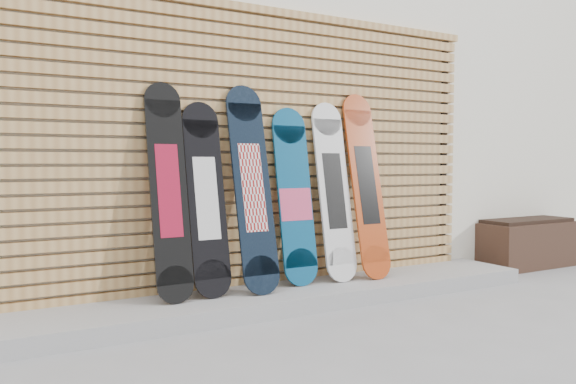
# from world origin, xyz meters

# --- Properties ---
(ground) EXTENTS (80.00, 80.00, 0.00)m
(ground) POSITION_xyz_m (0.00, 0.00, 0.00)
(ground) COLOR gray
(ground) RESTS_ON ground
(building) EXTENTS (12.00, 5.00, 3.60)m
(building) POSITION_xyz_m (0.50, 3.50, 1.80)
(building) COLOR white
(building) RESTS_ON ground
(concrete_step) EXTENTS (4.60, 0.70, 0.12)m
(concrete_step) POSITION_xyz_m (-0.15, 0.68, 0.06)
(concrete_step) COLOR gray
(concrete_step) RESTS_ON ground
(slat_wall) EXTENTS (4.26, 0.08, 2.29)m
(slat_wall) POSITION_xyz_m (-0.15, 0.97, 1.21)
(slat_wall) COLOR #B18249
(slat_wall) RESTS_ON ground
(planter_box) EXTENTS (1.11, 0.46, 0.50)m
(planter_box) POSITION_xyz_m (2.88, 0.81, 0.24)
(planter_box) COLOR #321F16
(planter_box) RESTS_ON ground
(snowboard_0) EXTENTS (0.26, 0.33, 1.53)m
(snowboard_0) POSITION_xyz_m (-0.92, 0.78, 0.88)
(snowboard_0) COLOR black
(snowboard_0) RESTS_ON concrete_step
(snowboard_1) EXTENTS (0.28, 0.31, 1.41)m
(snowboard_1) POSITION_xyz_m (-0.64, 0.79, 0.82)
(snowboard_1) COLOR black
(snowboard_1) RESTS_ON concrete_step
(snowboard_2) EXTENTS (0.29, 0.39, 1.55)m
(snowboard_2) POSITION_xyz_m (-0.29, 0.75, 0.89)
(snowboard_2) COLOR black
(snowboard_2) RESTS_ON concrete_step
(snowboard_3) EXTENTS (0.29, 0.27, 1.40)m
(snowboard_3) POSITION_xyz_m (0.11, 0.81, 0.81)
(snowboard_3) COLOR navy
(snowboard_3) RESTS_ON concrete_step
(snowboard_4) EXTENTS (0.28, 0.31, 1.46)m
(snowboard_4) POSITION_xyz_m (0.46, 0.79, 0.85)
(snowboard_4) COLOR silver
(snowboard_4) RESTS_ON concrete_step
(snowboard_5) EXTENTS (0.28, 0.37, 1.54)m
(snowboard_5) POSITION_xyz_m (0.77, 0.76, 0.89)
(snowboard_5) COLOR #AE3B12
(snowboard_5) RESTS_ON concrete_step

